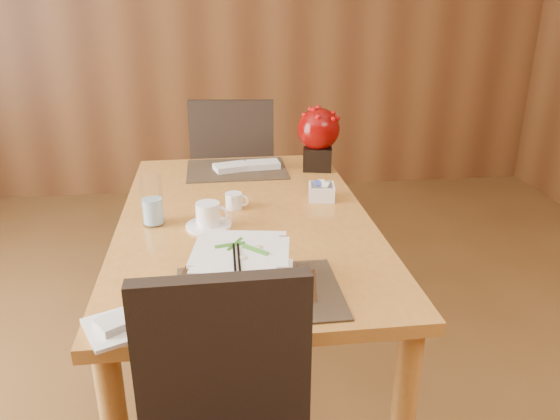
{
  "coord_description": "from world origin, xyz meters",
  "views": [
    {
      "loc": [
        -0.11,
        -1.24,
        1.52
      ],
      "look_at": [
        0.1,
        0.35,
        0.87
      ],
      "focal_mm": 35.0,
      "sensor_mm": 36.0,
      "label": 1
    }
  ],
  "objects": [
    {
      "name": "back_wall",
      "position": [
        0.0,
        3.0,
        1.4
      ],
      "size": [
        5.0,
        0.02,
        2.8
      ],
      "primitive_type": "cube",
      "color": "brown",
      "rests_on": "ground"
    },
    {
      "name": "dining_table",
      "position": [
        0.0,
        0.6,
        0.65
      ],
      "size": [
        0.9,
        1.5,
        0.75
      ],
      "color": "#BE7D34",
      "rests_on": "ground"
    },
    {
      "name": "placemat_near",
      "position": [
        0.0,
        0.05,
        0.75
      ],
      "size": [
        0.45,
        0.33,
        0.01
      ],
      "primitive_type": "cube",
      "color": "black",
      "rests_on": "dining_table"
    },
    {
      "name": "placemat_far",
      "position": [
        0.0,
        1.15,
        0.75
      ],
      "size": [
        0.45,
        0.33,
        0.01
      ],
      "primitive_type": "cube",
      "color": "black",
      "rests_on": "dining_table"
    },
    {
      "name": "soup_setting",
      "position": [
        -0.04,
        0.09,
        0.81
      ],
      "size": [
        0.32,
        0.32,
        0.11
      ],
      "rotation": [
        0.0,
        0.0,
        -0.16
      ],
      "color": "white",
      "rests_on": "dining_table"
    },
    {
      "name": "coffee_cup",
      "position": [
        -0.13,
        0.52,
        0.79
      ],
      "size": [
        0.16,
        0.16,
        0.09
      ],
      "rotation": [
        0.0,
        0.0,
        -0.32
      ],
      "color": "white",
      "rests_on": "dining_table"
    },
    {
      "name": "water_glass",
      "position": [
        -0.32,
        0.57,
        0.84
      ],
      "size": [
        0.1,
        0.1,
        0.18
      ],
      "primitive_type": "cylinder",
      "rotation": [
        0.0,
        0.0,
        -0.43
      ],
      "color": "white",
      "rests_on": "dining_table"
    },
    {
      "name": "creamer_jug",
      "position": [
        -0.03,
        0.69,
        0.78
      ],
      "size": [
        0.1,
        0.1,
        0.06
      ],
      "primitive_type": null,
      "rotation": [
        0.0,
        0.0,
        -0.33
      ],
      "color": "white",
      "rests_on": "dining_table"
    },
    {
      "name": "sugar_caddy",
      "position": [
        0.31,
        0.74,
        0.78
      ],
      "size": [
        0.11,
        0.11,
        0.06
      ],
      "primitive_type": "cube",
      "rotation": [
        0.0,
        0.0,
        -0.15
      ],
      "color": "white",
      "rests_on": "dining_table"
    },
    {
      "name": "berry_decor",
      "position": [
        0.37,
        1.12,
        0.91
      ],
      "size": [
        0.19,
        0.19,
        0.28
      ],
      "rotation": [
        0.0,
        0.0,
        -0.22
      ],
      "color": "black",
      "rests_on": "dining_table"
    },
    {
      "name": "napkins_far",
      "position": [
        0.06,
        1.15,
        0.77
      ],
      "size": [
        0.31,
        0.15,
        0.03
      ],
      "primitive_type": null,
      "rotation": [
        0.0,
        0.0,
        0.16
      ],
      "color": "silver",
      "rests_on": "dining_table"
    },
    {
      "name": "bread_plate",
      "position": [
        -0.35,
        -0.07,
        0.76
      ],
      "size": [
        0.2,
        0.2,
        0.01
      ],
      "primitive_type": "cube",
      "rotation": [
        0.0,
        0.0,
        0.42
      ],
      "color": "white",
      "rests_on": "dining_table"
    },
    {
      "name": "far_chair",
      "position": [
        0.01,
        1.69,
        0.56
      ],
      "size": [
        0.51,
        0.51,
        0.99
      ],
      "rotation": [
        0.0,
        0.0,
        3.04
      ],
      "color": "black",
      "rests_on": "ground"
    }
  ]
}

